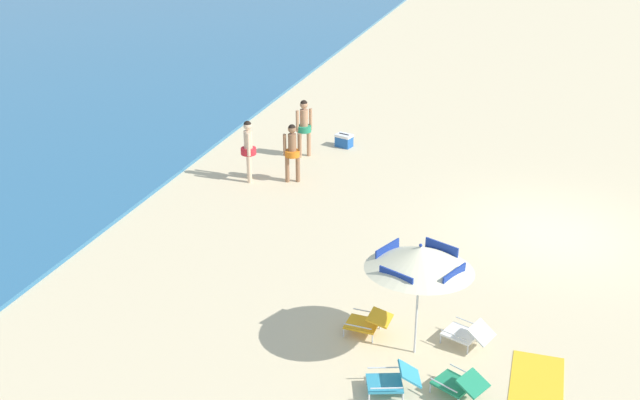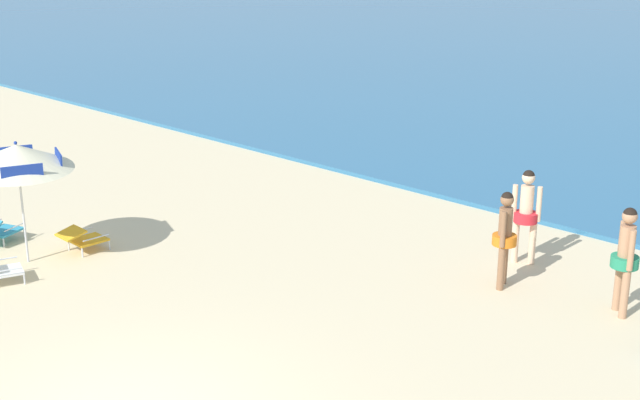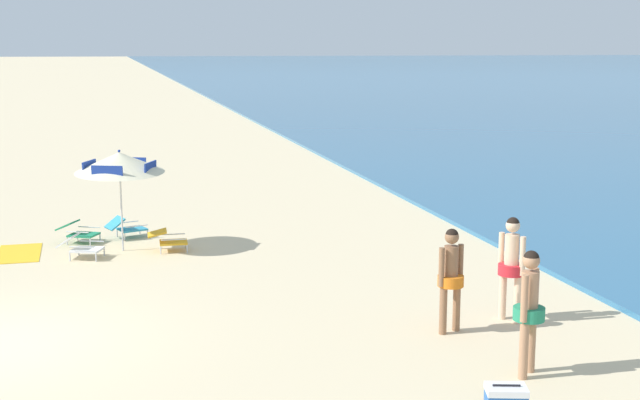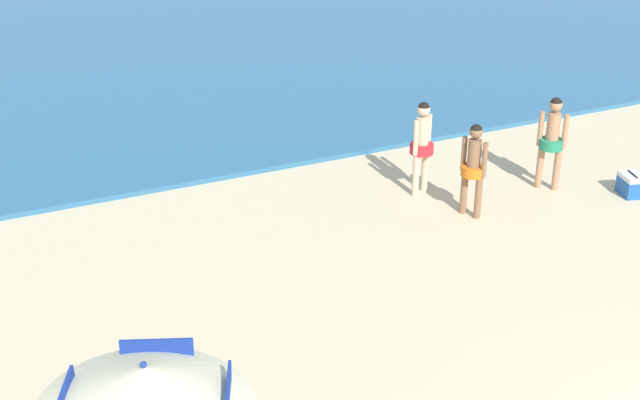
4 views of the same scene
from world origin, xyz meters
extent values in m
cylinder|color=silver|center=(-5.84, 2.11, 1.10)|extent=(0.04, 0.04, 2.19)
cone|color=beige|center=(-5.84, 2.11, 1.98)|extent=(2.06, 2.04, 0.55)
cube|color=navy|center=(-5.57, 2.75, 1.88)|extent=(0.65, 0.30, 0.24)
cube|color=navy|center=(-6.49, 2.37, 1.88)|extent=(0.30, 0.65, 0.24)
cube|color=navy|center=(-5.19, 1.84, 1.88)|extent=(0.30, 0.65, 0.24)
sphere|color=navy|center=(-5.84, 2.11, 2.22)|extent=(0.06, 0.06, 0.06)
cube|color=white|center=(-5.27, 1.35, 0.20)|extent=(0.69, 0.74, 0.04)
cylinder|color=silver|center=(-5.40, 1.71, 0.09)|extent=(0.03, 0.03, 0.18)
cylinder|color=silver|center=(-4.94, 1.54, 0.09)|extent=(0.03, 0.03, 0.18)
cylinder|color=silver|center=(-5.53, 1.45, 0.32)|extent=(0.21, 0.52, 0.02)
cylinder|color=silver|center=(-5.00, 1.26, 0.32)|extent=(0.21, 0.52, 0.02)
cube|color=gold|center=(-5.54, 3.19, 0.20)|extent=(0.54, 0.62, 0.04)
cube|color=gold|center=(-5.55, 2.85, 0.42)|extent=(0.51, 0.44, 0.13)
cylinder|color=silver|center=(-5.77, 3.49, 0.09)|extent=(0.03, 0.03, 0.18)
cylinder|color=silver|center=(-5.28, 3.47, 0.09)|extent=(0.03, 0.03, 0.18)
cylinder|color=silver|center=(-5.80, 2.92, 0.09)|extent=(0.03, 0.03, 0.18)
cylinder|color=silver|center=(-5.31, 2.90, 0.09)|extent=(0.03, 0.03, 0.18)
cylinder|color=silver|center=(-5.82, 3.21, 0.32)|extent=(0.05, 0.54, 0.02)
cylinder|color=silver|center=(-5.26, 3.18, 0.32)|extent=(0.05, 0.54, 0.02)
cube|color=teal|center=(-7.17, 2.34, 0.20)|extent=(0.70, 0.74, 0.04)
cylinder|color=silver|center=(-7.50, 2.53, 0.09)|extent=(0.03, 0.03, 0.18)
cylinder|color=silver|center=(-7.04, 2.70, 0.09)|extent=(0.03, 0.03, 0.18)
cylinder|color=silver|center=(-6.84, 2.16, 0.09)|extent=(0.03, 0.03, 0.18)
cylinder|color=silver|center=(-6.90, 2.44, 0.32)|extent=(0.21, 0.51, 0.02)
cylinder|color=tan|center=(2.86, 7.49, 0.43)|extent=(0.13, 0.13, 0.86)
cylinder|color=tan|center=(3.07, 7.27, 0.43)|extent=(0.13, 0.13, 0.86)
cylinder|color=#23845B|center=(2.97, 7.38, 0.88)|extent=(0.43, 0.43, 0.18)
cylinder|color=tan|center=(2.97, 7.38, 1.17)|extent=(0.24, 0.24, 0.61)
cylinder|color=tan|center=(2.82, 7.53, 1.15)|extent=(0.09, 0.09, 0.65)
cylinder|color=tan|center=(3.12, 7.22, 1.15)|extent=(0.09, 0.09, 0.65)
sphere|color=tan|center=(2.97, 7.38, 1.63)|extent=(0.23, 0.23, 0.23)
sphere|color=black|center=(2.97, 7.38, 1.65)|extent=(0.21, 0.21, 0.21)
cylinder|color=beige|center=(0.60, 8.15, 0.43)|extent=(0.12, 0.12, 0.85)
cylinder|color=beige|center=(0.87, 8.28, 0.43)|extent=(0.12, 0.12, 0.85)
cylinder|color=red|center=(0.73, 8.21, 0.87)|extent=(0.43, 0.43, 0.18)
cylinder|color=beige|center=(0.73, 8.21, 1.16)|extent=(0.23, 0.23, 0.60)
cylinder|color=beige|center=(0.54, 8.12, 1.14)|extent=(0.09, 0.09, 0.64)
cylinder|color=beige|center=(0.92, 8.31, 1.14)|extent=(0.09, 0.09, 0.64)
sphere|color=beige|center=(0.73, 8.21, 1.61)|extent=(0.23, 0.23, 0.23)
sphere|color=black|center=(0.73, 8.21, 1.64)|extent=(0.21, 0.21, 0.21)
cylinder|color=#8C6042|center=(0.97, 7.17, 0.41)|extent=(0.12, 0.12, 0.82)
cylinder|color=#8C6042|center=(1.08, 6.90, 0.41)|extent=(0.12, 0.12, 0.82)
cylinder|color=orange|center=(1.03, 7.04, 0.84)|extent=(0.41, 0.41, 0.17)
cylinder|color=#8C6042|center=(1.03, 7.04, 1.11)|extent=(0.23, 0.23, 0.58)
cylinder|color=#8C6042|center=(0.95, 7.23, 1.09)|extent=(0.09, 0.09, 0.62)
cylinder|color=#8C6042|center=(1.11, 6.85, 1.09)|extent=(0.09, 0.09, 0.62)
sphere|color=#8C6042|center=(1.03, 7.04, 1.55)|extent=(0.22, 0.22, 0.22)
sphere|color=black|center=(1.03, 7.04, 1.57)|extent=(0.20, 0.20, 0.20)
camera|label=1|loc=(-17.74, -0.03, 8.49)|focal=43.84mm
camera|label=2|loc=(8.16, -5.04, 5.97)|focal=49.20mm
camera|label=3|loc=(13.14, 1.97, 4.45)|focal=48.06mm
camera|label=4|loc=(-7.05, -3.94, 6.58)|focal=48.18mm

